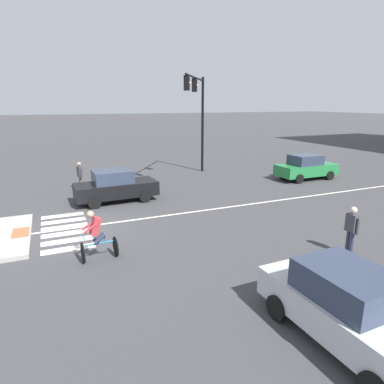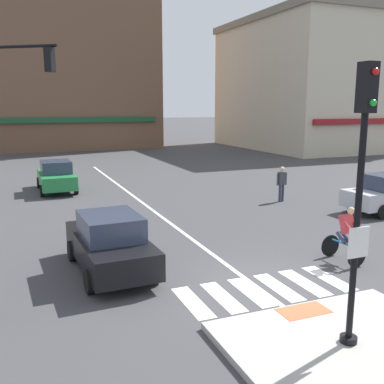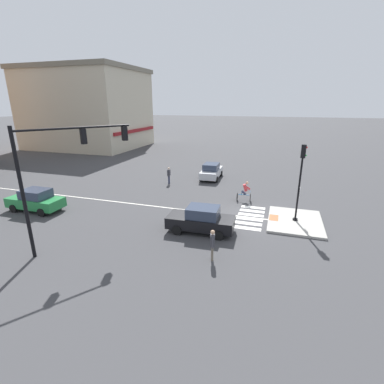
% 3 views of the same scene
% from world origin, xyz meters
% --- Properties ---
extents(ground_plane, '(300.00, 300.00, 0.00)m').
position_xyz_m(ground_plane, '(0.00, 0.00, 0.00)').
color(ground_plane, '#3D3D3F').
extents(tactile_pad_front, '(1.10, 0.60, 0.01)m').
position_xyz_m(tactile_pad_front, '(0.00, -1.75, 0.15)').
color(tactile_pad_front, '#DB5B38').
rests_on(tactile_pad_front, traffic_island).
extents(crosswalk_stripe_a, '(0.44, 1.80, 0.01)m').
position_xyz_m(crosswalk_stripe_a, '(-1.94, -0.16, 0.00)').
color(crosswalk_stripe_a, silver).
rests_on(crosswalk_stripe_a, ground).
extents(crosswalk_stripe_b, '(0.44, 1.80, 0.01)m').
position_xyz_m(crosswalk_stripe_b, '(-1.17, -0.16, 0.00)').
color(crosswalk_stripe_b, silver).
rests_on(crosswalk_stripe_b, ground).
extents(crosswalk_stripe_c, '(0.44, 1.80, 0.01)m').
position_xyz_m(crosswalk_stripe_c, '(-0.39, -0.16, 0.00)').
color(crosswalk_stripe_c, silver).
rests_on(crosswalk_stripe_c, ground).
extents(crosswalk_stripe_d, '(0.44, 1.80, 0.01)m').
position_xyz_m(crosswalk_stripe_d, '(0.39, -0.16, 0.00)').
color(crosswalk_stripe_d, silver).
rests_on(crosswalk_stripe_d, ground).
extents(crosswalk_stripe_e, '(0.44, 1.80, 0.01)m').
position_xyz_m(crosswalk_stripe_e, '(1.17, -0.16, 0.00)').
color(crosswalk_stripe_e, silver).
rests_on(crosswalk_stripe_e, ground).
extents(crosswalk_stripe_f, '(0.44, 1.80, 0.01)m').
position_xyz_m(crosswalk_stripe_f, '(1.94, -0.16, 0.00)').
color(crosswalk_stripe_f, silver).
rests_on(crosswalk_stripe_f, ground).
extents(lane_centre_line, '(0.14, 28.00, 0.01)m').
position_xyz_m(lane_centre_line, '(-0.11, 10.00, 0.00)').
color(lane_centre_line, silver).
rests_on(lane_centre_line, ground).
extents(traffic_light_mast, '(4.94, 3.40, 6.69)m').
position_xyz_m(traffic_light_mast, '(-7.28, 8.94, 4.69)').
color(traffic_light_mast, black).
rests_on(traffic_light_mast, ground).
extents(car_green_westbound_distant, '(1.86, 4.11, 1.64)m').
position_xyz_m(car_green_westbound_distant, '(-3.56, 15.14, 0.81)').
color(car_green_westbound_distant, '#237A3D').
rests_on(car_green_westbound_distant, ground).
extents(car_silver_cross_right, '(4.15, 1.94, 1.64)m').
position_xyz_m(car_silver_cross_right, '(9.23, 4.96, 0.81)').
color(car_silver_cross_right, silver).
rests_on(car_silver_cross_right, ground).
extents(car_black_westbound_near, '(1.98, 4.17, 1.64)m').
position_xyz_m(car_black_westbound_near, '(-3.30, 2.51, 0.81)').
color(car_black_westbound_near, black).
rests_on(car_black_westbound_near, ground).
extents(cyclist, '(0.73, 1.13, 1.68)m').
position_xyz_m(cyclist, '(3.17, 0.68, 0.87)').
color(cyclist, black).
rests_on(cyclist, ground).
extents(pedestrian_at_curb_left, '(0.54, 0.30, 1.67)m').
position_xyz_m(pedestrian_at_curb_left, '(-6.31, 1.06, 0.98)').
color(pedestrian_at_curb_left, '#6B6051').
rests_on(pedestrian_at_curb_left, ground).
extents(pedestrian_waiting_far_side, '(0.55, 0.22, 1.67)m').
position_xyz_m(pedestrian_waiting_far_side, '(6.10, 8.48, 0.98)').
color(pedestrian_waiting_far_side, '#2D334C').
rests_on(pedestrian_waiting_far_side, ground).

